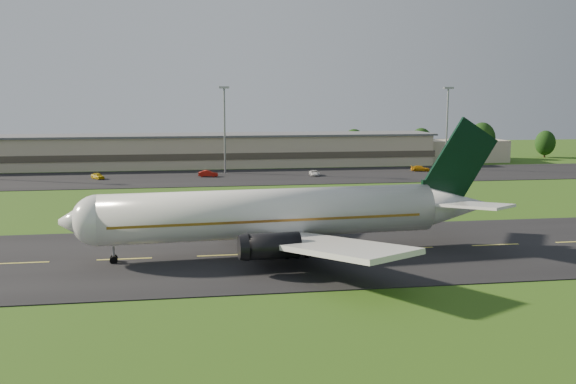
{
  "coord_description": "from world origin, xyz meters",
  "views": [
    {
      "loc": [
        -3.87,
        -71.31,
        17.95
      ],
      "look_at": [
        8.68,
        8.0,
        6.0
      ],
      "focal_mm": 40.0,
      "sensor_mm": 36.0,
      "label": 1
    }
  ],
  "objects": [
    {
      "name": "service_vehicle_d",
      "position": [
        51.93,
        76.01,
        0.77
      ],
      "size": [
        4.97,
        3.13,
        1.34
      ],
      "primitive_type": "imported",
      "rotation": [
        0.0,
        0.0,
        1.28
      ],
      "color": "orange",
      "rests_on": "apron"
    },
    {
      "name": "light_mast_east",
      "position": [
        60.0,
        80.0,
        12.74
      ],
      "size": [
        2.4,
        1.2,
        20.35
      ],
      "color": "gray",
      "rests_on": "ground"
    },
    {
      "name": "terminal",
      "position": [
        6.4,
        96.18,
        3.99
      ],
      "size": [
        145.0,
        16.0,
        8.4
      ],
      "color": "#BFB091",
      "rests_on": "ground"
    },
    {
      "name": "airliner",
      "position": [
        6.3,
        0.06,
        4.66
      ],
      "size": [
        51.29,
        42.07,
        15.57
      ],
      "rotation": [
        0.0,
        0.0,
        0.07
      ],
      "color": "silver",
      "rests_on": "ground"
    },
    {
      "name": "ground",
      "position": [
        0.0,
        0.0,
        0.0
      ],
      "size": [
        360.0,
        360.0,
        0.0
      ],
      "primitive_type": "plane",
      "color": "#254A12",
      "rests_on": "ground"
    },
    {
      "name": "apron",
      "position": [
        0.0,
        72.0,
        0.05
      ],
      "size": [
        260.0,
        30.0,
        0.1
      ],
      "primitive_type": "cube",
      "color": "black",
      "rests_on": "ground"
    },
    {
      "name": "taxiway",
      "position": [
        0.0,
        0.0,
        0.05
      ],
      "size": [
        220.0,
        30.0,
        0.1
      ],
      "primitive_type": "cube",
      "color": "black",
      "rests_on": "ground"
    },
    {
      "name": "tree_line",
      "position": [
        38.91,
        106.08,
        5.09
      ],
      "size": [
        197.47,
        8.7,
        10.54
      ],
      "color": "black",
      "rests_on": "ground"
    },
    {
      "name": "service_vehicle_b",
      "position": [
        0.78,
        73.11,
        0.82
      ],
      "size": [
        4.54,
        2.2,
        1.43
      ],
      "primitive_type": "imported",
      "rotation": [
        0.0,
        0.0,
        1.41
      ],
      "color": "#9A120A",
      "rests_on": "apron"
    },
    {
      "name": "service_vehicle_a",
      "position": [
        -23.31,
        72.91,
        0.78
      ],
      "size": [
        3.53,
        4.2,
        1.35
      ],
      "primitive_type": "imported",
      "rotation": [
        0.0,
        0.0,
        0.59
      ],
      "color": "gold",
      "rests_on": "apron"
    },
    {
      "name": "service_vehicle_c",
      "position": [
        24.87,
        71.54,
        0.7
      ],
      "size": [
        2.11,
        4.35,
        1.19
      ],
      "primitive_type": "imported",
      "rotation": [
        0.0,
        0.0,
        -0.03
      ],
      "color": "white",
      "rests_on": "apron"
    },
    {
      "name": "light_mast_centre",
      "position": [
        5.0,
        80.0,
        12.74
      ],
      "size": [
        2.4,
        1.2,
        20.35
      ],
      "color": "gray",
      "rests_on": "ground"
    }
  ]
}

